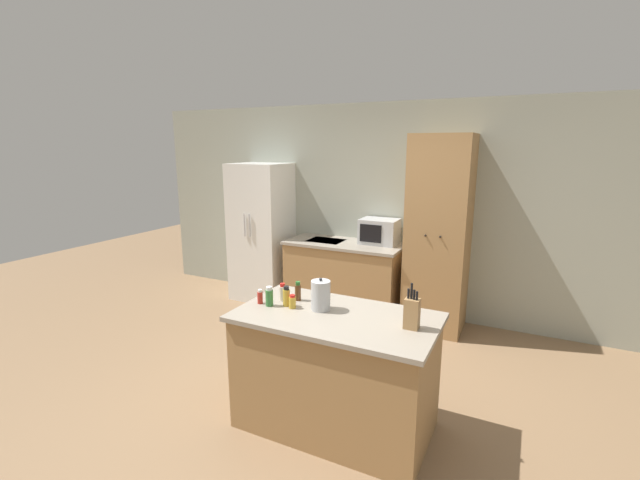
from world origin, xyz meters
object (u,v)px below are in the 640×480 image
knife_block (412,313)px  kettle (321,295)px  microwave (379,231)px  pantry_cabinet (438,235)px  spice_bottle_amber_oil (292,302)px  spice_bottle_green_herb (269,297)px  refrigerator (262,232)px  spice_bottle_pale_salt (298,292)px  spice_bottle_orange_cap (283,293)px  spice_bottle_tall_dark (286,297)px  spice_bottle_short_red (260,297)px

knife_block → kettle: size_ratio=1.28×
microwave → pantry_cabinet: bearing=-8.5°
spice_bottle_amber_oil → spice_bottle_green_herb: spice_bottle_green_herb is taller
refrigerator → spice_bottle_pale_salt: (1.69, -2.00, 0.04)m
refrigerator → pantry_cabinet: (2.37, 0.02, 0.18)m
microwave → spice_bottle_orange_cap: 2.18m
refrigerator → spice_bottle_amber_oil: bearing=-51.2°
spice_bottle_tall_dark → kettle: (0.27, 0.05, 0.04)m
spice_bottle_short_red → kettle: bearing=11.4°
pantry_cabinet → kettle: 2.15m
spice_bottle_short_red → spice_bottle_amber_oil: 0.27m
knife_block → pantry_cabinet: bearing=96.9°
microwave → spice_bottle_amber_oil: microwave is taller
spice_bottle_tall_dark → kettle: kettle is taller
microwave → spice_bottle_short_red: (-0.18, -2.31, -0.12)m
spice_bottle_amber_oil → kettle: kettle is taller
kettle → pantry_cabinet: bearing=78.4°
spice_bottle_amber_oil → microwave: bearing=92.4°
spice_bottle_tall_dark → spice_bottle_pale_salt: 0.14m
spice_bottle_short_red → spice_bottle_amber_oil: spice_bottle_short_red is taller
spice_bottle_amber_oil → spice_bottle_pale_salt: 0.17m
spice_bottle_short_red → spice_bottle_pale_salt: 0.30m
microwave → kettle: bearing=-82.3°
spice_bottle_tall_dark → knife_block: bearing=1.0°
pantry_cabinet → spice_bottle_tall_dark: 2.27m
pantry_cabinet → spice_bottle_pale_salt: 2.13m
knife_block → spice_bottle_tall_dark: knife_block is taller
spice_bottle_pale_salt → kettle: bearing=-21.0°
knife_block → spice_bottle_green_herb: knife_block is taller
spice_bottle_short_red → spice_bottle_green_herb: spice_bottle_green_herb is taller
spice_bottle_green_herb → spice_bottle_tall_dark: bearing=25.4°
spice_bottle_tall_dark → spice_bottle_short_red: bearing=-167.4°
pantry_cabinet → kettle: (-0.43, -2.11, -0.10)m
pantry_cabinet → spice_bottle_green_herb: size_ratio=14.58×
knife_block → spice_bottle_tall_dark: size_ratio=2.01×
spice_bottle_short_red → kettle: (0.47, 0.10, 0.06)m
refrigerator → knife_block: bearing=-38.9°
spice_bottle_orange_cap → spice_bottle_amber_oil: bearing=-35.3°
spice_bottle_pale_salt → kettle: 0.27m
spice_bottle_amber_oil → kettle: 0.22m
pantry_cabinet → refrigerator: bearing=-179.6°
kettle → refrigerator: bearing=132.8°
kettle → spice_bottle_short_red: bearing=-168.6°
pantry_cabinet → spice_bottle_orange_cap: pantry_cabinet is taller
spice_bottle_tall_dark → spice_bottle_amber_oil: size_ratio=1.50×
pantry_cabinet → microwave: 0.74m
spice_bottle_pale_salt → spice_bottle_orange_cap: size_ratio=1.09×
refrigerator → pantry_cabinet: 2.38m
spice_bottle_short_red → spice_bottle_pale_salt: size_ratio=0.74×
pantry_cabinet → spice_bottle_pale_salt: (-0.68, -2.01, -0.14)m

